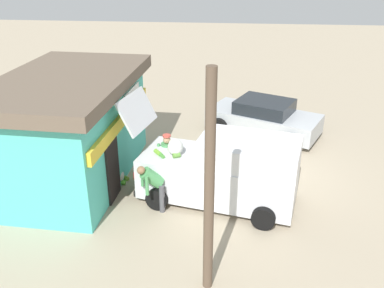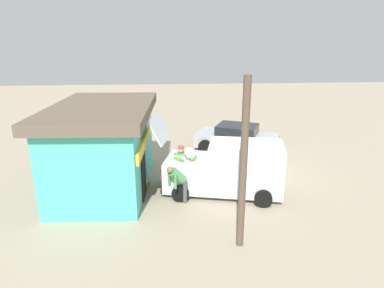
{
  "view_description": "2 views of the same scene",
  "coord_description": "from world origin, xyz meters",
  "px_view_note": "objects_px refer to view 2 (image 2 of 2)",
  "views": [
    {
      "loc": [
        -11.8,
        1.24,
        6.41
      ],
      "look_at": [
        -0.3,
        2.35,
        1.06
      ],
      "focal_mm": 39.22,
      "sensor_mm": 36.0,
      "label": 1
    },
    {
      "loc": [
        -12.97,
        3.51,
        5.5
      ],
      "look_at": [
        0.44,
        2.48,
        1.25
      ],
      "focal_mm": 31.17,
      "sensor_mm": 36.0,
      "label": 2
    }
  ],
  "objects_px": {
    "storefront_bar": "(105,146)",
    "paint_bucket": "(178,161)",
    "vendor_standing": "(181,163)",
    "unloaded_banana_pile": "(140,182)",
    "parked_sedan": "(237,138)",
    "customer_bending": "(178,180)",
    "delivery_van": "(227,168)"
  },
  "relations": [
    {
      "from": "parked_sedan",
      "to": "paint_bucket",
      "type": "xyz_separation_m",
      "value": [
        -1.96,
        3.08,
        -0.45
      ]
    },
    {
      "from": "vendor_standing",
      "to": "paint_bucket",
      "type": "xyz_separation_m",
      "value": [
        2.2,
        0.03,
        -0.74
      ]
    },
    {
      "from": "parked_sedan",
      "to": "unloaded_banana_pile",
      "type": "bearing_deg",
      "value": 131.75
    },
    {
      "from": "parked_sedan",
      "to": "customer_bending",
      "type": "distance_m",
      "value": 6.4
    },
    {
      "from": "unloaded_banana_pile",
      "to": "delivery_van",
      "type": "bearing_deg",
      "value": -102.55
    },
    {
      "from": "storefront_bar",
      "to": "delivery_van",
      "type": "bearing_deg",
      "value": -101.3
    },
    {
      "from": "delivery_van",
      "to": "unloaded_banana_pile",
      "type": "bearing_deg",
      "value": 77.45
    },
    {
      "from": "storefront_bar",
      "to": "parked_sedan",
      "type": "distance_m",
      "value": 7.21
    },
    {
      "from": "vendor_standing",
      "to": "unloaded_banana_pile",
      "type": "distance_m",
      "value": 1.76
    },
    {
      "from": "delivery_van",
      "to": "customer_bending",
      "type": "distance_m",
      "value": 1.96
    },
    {
      "from": "storefront_bar",
      "to": "delivery_van",
      "type": "distance_m",
      "value": 4.7
    },
    {
      "from": "customer_bending",
      "to": "vendor_standing",
      "type": "bearing_deg",
      "value": -7.38
    },
    {
      "from": "parked_sedan",
      "to": "storefront_bar",
      "type": "bearing_deg",
      "value": 123.77
    },
    {
      "from": "parked_sedan",
      "to": "customer_bending",
      "type": "height_order",
      "value": "customer_bending"
    },
    {
      "from": "customer_bending",
      "to": "paint_bucket",
      "type": "distance_m",
      "value": 3.62
    },
    {
      "from": "parked_sedan",
      "to": "customer_bending",
      "type": "bearing_deg",
      "value": 149.73
    },
    {
      "from": "delivery_van",
      "to": "customer_bending",
      "type": "height_order",
      "value": "delivery_van"
    },
    {
      "from": "storefront_bar",
      "to": "paint_bucket",
      "type": "height_order",
      "value": "storefront_bar"
    },
    {
      "from": "unloaded_banana_pile",
      "to": "paint_bucket",
      "type": "distance_m",
      "value": 2.69
    },
    {
      "from": "delivery_van",
      "to": "paint_bucket",
      "type": "xyz_separation_m",
      "value": [
        2.92,
        1.7,
        -0.77
      ]
    },
    {
      "from": "delivery_van",
      "to": "paint_bucket",
      "type": "relative_size",
      "value": 13.2
    },
    {
      "from": "parked_sedan",
      "to": "unloaded_banana_pile",
      "type": "height_order",
      "value": "parked_sedan"
    },
    {
      "from": "delivery_van",
      "to": "unloaded_banana_pile",
      "type": "height_order",
      "value": "delivery_van"
    },
    {
      "from": "storefront_bar",
      "to": "paint_bucket",
      "type": "relative_size",
      "value": 16.18
    },
    {
      "from": "paint_bucket",
      "to": "customer_bending",
      "type": "bearing_deg",
      "value": 177.69
    },
    {
      "from": "paint_bucket",
      "to": "parked_sedan",
      "type": "bearing_deg",
      "value": -57.48
    },
    {
      "from": "vendor_standing",
      "to": "unloaded_banana_pile",
      "type": "xyz_separation_m",
      "value": [
        0.02,
        1.6,
        -0.72
      ]
    },
    {
      "from": "customer_bending",
      "to": "paint_bucket",
      "type": "xyz_separation_m",
      "value": [
        3.56,
        -0.14,
        -0.65
      ]
    },
    {
      "from": "storefront_bar",
      "to": "vendor_standing",
      "type": "xyz_separation_m",
      "value": [
        -0.2,
        -2.89,
        -0.72
      ]
    },
    {
      "from": "storefront_bar",
      "to": "delivery_van",
      "type": "xyz_separation_m",
      "value": [
        -0.91,
        -4.56,
        -0.69
      ]
    },
    {
      "from": "customer_bending",
      "to": "unloaded_banana_pile",
      "type": "distance_m",
      "value": 2.08
    },
    {
      "from": "unloaded_banana_pile",
      "to": "parked_sedan",
      "type": "bearing_deg",
      "value": -48.25
    }
  ]
}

